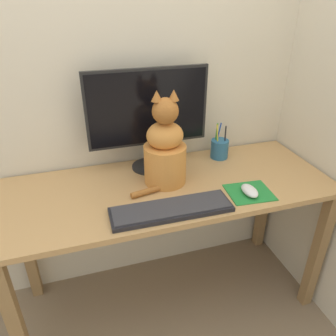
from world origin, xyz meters
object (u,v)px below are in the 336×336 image
object	(u,v)px
cat	(165,150)
pen_cup	(219,148)
keyboard	(171,209)
monitor	(148,113)
computer_mouse_right	(250,191)

from	to	relation	value
cat	pen_cup	xyz separation A→B (m)	(0.33, 0.15, -0.11)
keyboard	pen_cup	bearing A→B (deg)	46.00
monitor	computer_mouse_right	distance (m)	0.55
monitor	keyboard	world-z (taller)	monitor
cat	pen_cup	size ratio (longest dim) A/B	2.35
monitor	keyboard	xyz separation A→B (m)	(-0.01, -0.37, -0.26)
keyboard	monitor	bearing A→B (deg)	89.70
cat	pen_cup	distance (m)	0.38
monitor	pen_cup	size ratio (longest dim) A/B	3.10
computer_mouse_right	cat	distance (m)	0.39
monitor	computer_mouse_right	size ratio (longest dim) A/B	5.43
keyboard	cat	world-z (taller)	cat
keyboard	computer_mouse_right	size ratio (longest dim) A/B	4.71
pen_cup	computer_mouse_right	bearing A→B (deg)	-94.30
monitor	keyboard	size ratio (longest dim) A/B	1.15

